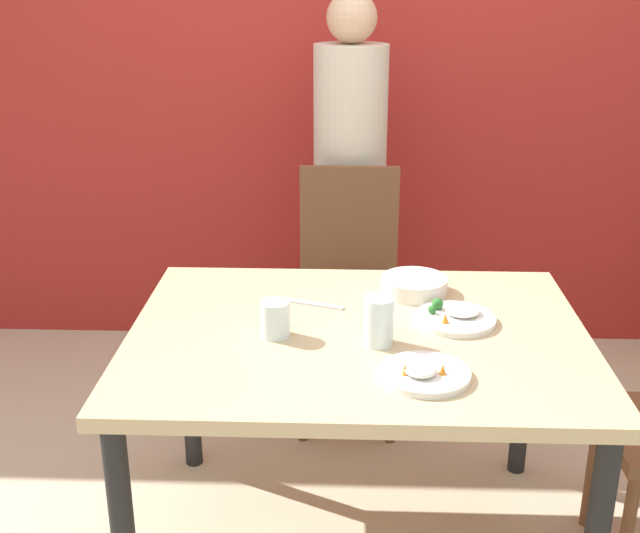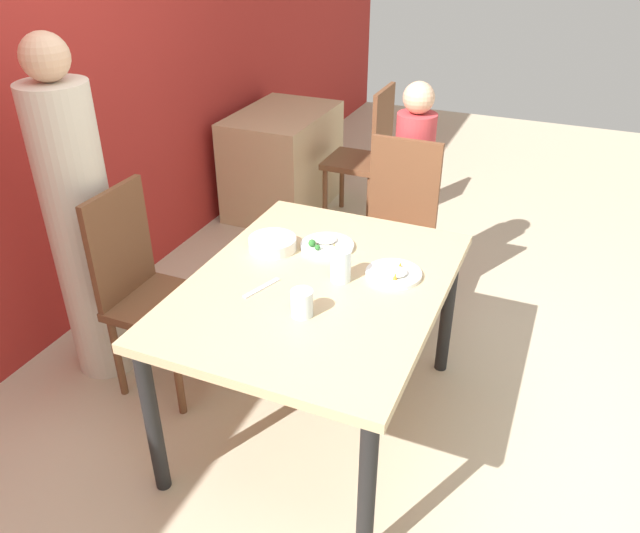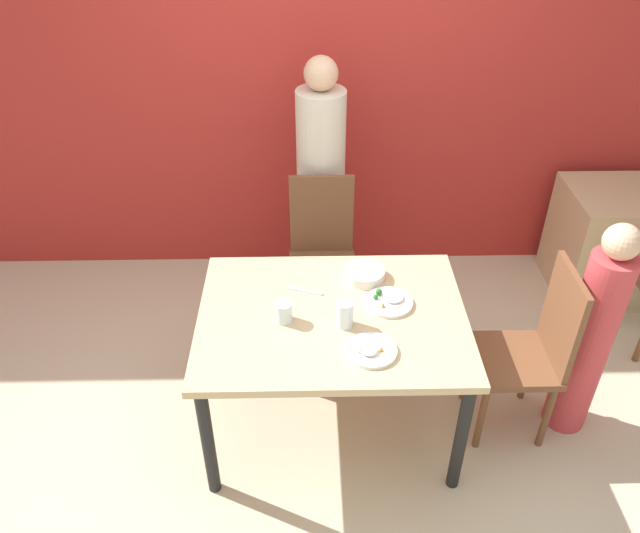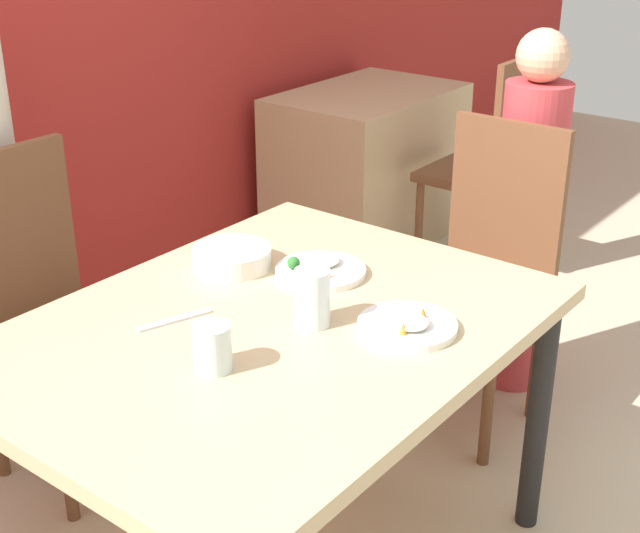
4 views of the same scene
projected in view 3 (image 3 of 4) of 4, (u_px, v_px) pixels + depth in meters
name	position (u px, v px, depth m)	size (l,w,h in m)	color
ground_plane	(331.00, 418.00, 3.38)	(10.00, 10.00, 0.00)	beige
wall_back	(324.00, 76.00, 3.85)	(10.00, 0.06, 2.70)	#A82823
dining_table	(332.00, 327.00, 3.00)	(1.28, 0.97, 0.73)	tan
chair_adult_spot	(322.00, 252.00, 3.75)	(0.40, 0.40, 0.98)	brown
chair_child_spot	(531.00, 349.00, 3.07)	(0.40, 0.40, 0.98)	brown
person_adult	(321.00, 194.00, 3.87)	(0.29, 0.29, 1.60)	beige
person_child	(589.00, 338.00, 3.04)	(0.21, 0.21, 1.23)	#C63D42
bowl_curry	(365.00, 274.00, 3.17)	(0.20, 0.20, 0.05)	silver
plate_rice_adult	(389.00, 301.00, 3.02)	(0.23, 0.23, 0.05)	white
plate_rice_child	(371.00, 350.00, 2.74)	(0.23, 0.23, 0.05)	white
glass_water_tall	(284.00, 312.00, 2.89)	(0.08, 0.08, 0.10)	silver
glass_water_short	(345.00, 314.00, 2.86)	(0.08, 0.08, 0.13)	silver
fork_steel	(305.00, 291.00, 3.10)	(0.18, 0.08, 0.01)	silver
background_table	(628.00, 241.00, 4.13)	(0.90, 0.60, 0.73)	tan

